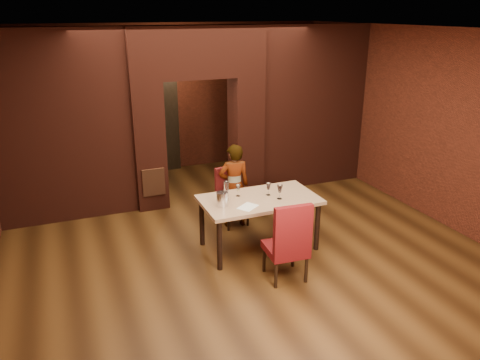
% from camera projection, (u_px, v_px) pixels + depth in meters
% --- Properties ---
extents(floor, '(8.00, 8.00, 0.00)m').
position_uv_depth(floor, '(238.00, 242.00, 7.37)').
color(floor, '#492B12').
rests_on(floor, ground).
extents(ceiling, '(7.00, 8.00, 0.04)m').
position_uv_depth(ceiling, '(238.00, 29.00, 6.27)').
color(ceiling, silver).
rests_on(ceiling, ground).
extents(wall_back, '(7.00, 0.04, 3.20)m').
position_uv_depth(wall_back, '(172.00, 99.00, 10.31)').
color(wall_back, maroon).
rests_on(wall_back, ground).
extents(wall_front, '(7.00, 0.04, 3.20)m').
position_uv_depth(wall_front, '(444.00, 285.00, 3.33)').
color(wall_front, maroon).
rests_on(wall_front, ground).
extents(wall_right, '(0.04, 8.00, 3.20)m').
position_uv_depth(wall_right, '(427.00, 124.00, 8.04)').
color(wall_right, maroon).
rests_on(wall_right, ground).
extents(pillar_left, '(0.55, 0.55, 2.30)m').
position_uv_depth(pillar_left, '(148.00, 146.00, 8.39)').
color(pillar_left, maroon).
rests_on(pillar_left, ground).
extents(pillar_right, '(0.55, 0.55, 2.30)m').
position_uv_depth(pillar_right, '(246.00, 136.00, 9.05)').
color(pillar_right, maroon).
rests_on(pillar_right, ground).
extents(lintel, '(2.45, 0.55, 0.90)m').
position_uv_depth(lintel, '(196.00, 52.00, 8.17)').
color(lintel, maroon).
rests_on(lintel, ground).
extents(wing_wall_left, '(2.28, 0.35, 3.20)m').
position_uv_depth(wing_wall_left, '(61.00, 128.00, 7.74)').
color(wing_wall_left, maroon).
rests_on(wing_wall_left, ground).
extents(wing_wall_right, '(2.28, 0.35, 3.20)m').
position_uv_depth(wing_wall_right, '(311.00, 107.00, 9.39)').
color(wing_wall_right, maroon).
rests_on(wing_wall_right, ground).
extents(vent_panel, '(0.40, 0.03, 0.50)m').
position_uv_depth(vent_panel, '(154.00, 182.00, 8.34)').
color(vent_panel, brown).
rests_on(vent_panel, ground).
extents(rear_door, '(0.90, 0.08, 2.10)m').
position_uv_depth(rear_door, '(156.00, 125.00, 10.31)').
color(rear_door, black).
rests_on(rear_door, ground).
extents(rear_door_frame, '(1.02, 0.04, 2.22)m').
position_uv_depth(rear_door_frame, '(156.00, 126.00, 10.27)').
color(rear_door_frame, black).
rests_on(rear_door_frame, ground).
extents(dining_table, '(1.74, 0.98, 0.81)m').
position_uv_depth(dining_table, '(259.00, 223.00, 7.09)').
color(dining_table, tan).
rests_on(dining_table, ground).
extents(chair_far, '(0.50, 0.50, 0.98)m').
position_uv_depth(chair_far, '(233.00, 197.00, 7.83)').
color(chair_far, maroon).
rests_on(chair_far, ground).
extents(chair_near, '(0.55, 0.55, 1.14)m').
position_uv_depth(chair_near, '(286.00, 239.00, 6.22)').
color(chair_near, maroon).
rests_on(chair_near, ground).
extents(person_seated, '(0.55, 0.39, 1.42)m').
position_uv_depth(person_seated, '(234.00, 186.00, 7.72)').
color(person_seated, white).
rests_on(person_seated, ground).
extents(wine_glass_a, '(0.07, 0.07, 0.18)m').
position_uv_depth(wine_glass_a, '(238.00, 190.00, 6.99)').
color(wine_glass_a, white).
rests_on(wine_glass_a, dining_table).
extents(wine_glass_b, '(0.08, 0.08, 0.19)m').
position_uv_depth(wine_glass_b, '(268.00, 189.00, 7.03)').
color(wine_glass_b, silver).
rests_on(wine_glass_b, dining_table).
extents(wine_glass_c, '(0.09, 0.09, 0.22)m').
position_uv_depth(wine_glass_c, '(280.00, 192.00, 6.88)').
color(wine_glass_c, silver).
rests_on(wine_glass_c, dining_table).
extents(tasting_sheet, '(0.35, 0.34, 0.00)m').
position_uv_depth(tasting_sheet, '(248.00, 207.00, 6.63)').
color(tasting_sheet, white).
rests_on(tasting_sheet, dining_table).
extents(wine_bucket, '(0.17, 0.17, 0.20)m').
position_uv_depth(wine_bucket, '(222.00, 199.00, 6.64)').
color(wine_bucket, silver).
rests_on(wine_bucket, dining_table).
extents(water_bottle, '(0.07, 0.07, 0.31)m').
position_uv_depth(water_bottle, '(226.00, 190.00, 6.82)').
color(water_bottle, white).
rests_on(water_bottle, dining_table).
extents(potted_plant, '(0.50, 0.49, 0.43)m').
position_uv_depth(potted_plant, '(258.00, 203.00, 8.32)').
color(potted_plant, '#376826').
rests_on(potted_plant, ground).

